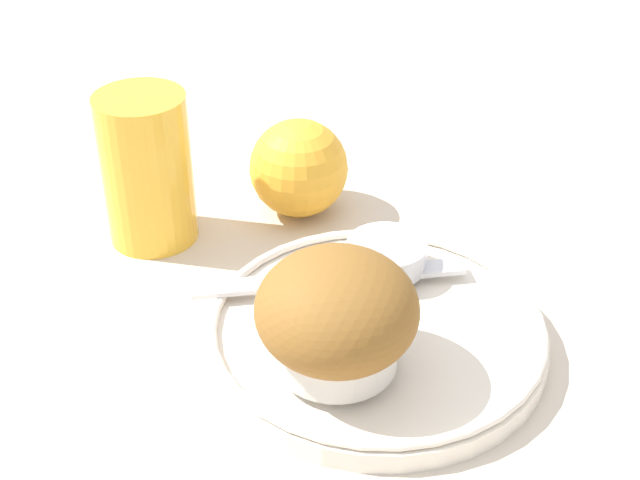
# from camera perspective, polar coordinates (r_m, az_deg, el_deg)

# --- Properties ---
(ground_plane) EXTENTS (3.00, 3.00, 0.00)m
(ground_plane) POSITION_cam_1_polar(r_m,az_deg,el_deg) (0.57, 2.28, -6.19)
(ground_plane) COLOR beige
(plate) EXTENTS (0.21, 0.21, 0.02)m
(plate) POSITION_cam_1_polar(r_m,az_deg,el_deg) (0.56, 3.61, -5.91)
(plate) COLOR silver
(plate) RESTS_ON ground_plane
(muffin) EXTENTS (0.09, 0.09, 0.07)m
(muffin) POSITION_cam_1_polar(r_m,az_deg,el_deg) (0.50, 1.08, -4.92)
(muffin) COLOR silver
(muffin) RESTS_ON plate
(cream_ramekin) EXTENTS (0.05, 0.05, 0.02)m
(cream_ramekin) POSITION_cam_1_polar(r_m,az_deg,el_deg) (0.59, 4.29, -0.84)
(cream_ramekin) COLOR silver
(cream_ramekin) RESTS_ON plate
(berry_pair) EXTENTS (0.03, 0.02, 0.02)m
(berry_pair) POSITION_cam_1_polar(r_m,az_deg,el_deg) (0.57, 0.66, -2.70)
(berry_pair) COLOR maroon
(berry_pair) RESTS_ON plate
(butter_knife) EXTENTS (0.18, 0.07, 0.00)m
(butter_knife) POSITION_cam_1_polar(r_m,az_deg,el_deg) (0.58, 1.00, -2.35)
(butter_knife) COLOR silver
(butter_knife) RESTS_ON plate
(orange_fruit) EXTENTS (0.07, 0.07, 0.07)m
(orange_fruit) POSITION_cam_1_polar(r_m,az_deg,el_deg) (0.67, -1.38, 4.63)
(orange_fruit) COLOR #F4A82D
(orange_fruit) RESTS_ON ground_plane
(juice_glass) EXTENTS (0.06, 0.06, 0.11)m
(juice_glass) POSITION_cam_1_polar(r_m,az_deg,el_deg) (0.65, -11.01, 4.48)
(juice_glass) COLOR gold
(juice_glass) RESTS_ON ground_plane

